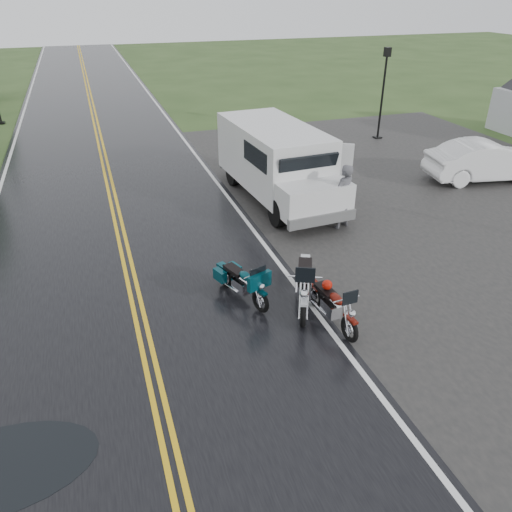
# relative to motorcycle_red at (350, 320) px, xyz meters

# --- Properties ---
(ground) EXTENTS (120.00, 120.00, 0.00)m
(ground) POSITION_rel_motorcycle_red_xyz_m (-4.00, 0.44, -0.57)
(ground) COLOR #2D471E
(ground) RESTS_ON ground
(road) EXTENTS (8.00, 100.00, 0.04)m
(road) POSITION_rel_motorcycle_red_xyz_m (-4.00, 10.44, -0.55)
(road) COLOR black
(road) RESTS_ON ground
(parking_pad) EXTENTS (14.00, 24.00, 0.03)m
(parking_pad) POSITION_rel_motorcycle_red_xyz_m (7.00, 5.44, -0.55)
(parking_pad) COLOR black
(parking_pad) RESTS_ON ground
(motorcycle_red) EXTENTS (0.86, 1.97, 1.14)m
(motorcycle_red) POSITION_rel_motorcycle_red_xyz_m (0.00, 0.00, 0.00)
(motorcycle_red) COLOR #5B120A
(motorcycle_red) RESTS_ON ground
(motorcycle_teal) EXTENTS (1.26, 1.99, 1.11)m
(motorcycle_teal) POSITION_rel_motorcycle_red_xyz_m (-1.39, 1.57, -0.02)
(motorcycle_teal) COLOR #05333C
(motorcycle_teal) RESTS_ON ground
(motorcycle_silver) EXTENTS (1.71, 2.42, 1.35)m
(motorcycle_silver) POSITION_rel_motorcycle_red_xyz_m (-0.69, 0.79, 0.11)
(motorcycle_silver) COLOR #B6B9BE
(motorcycle_silver) RESTS_ON ground
(van_white) EXTENTS (2.81, 6.50, 2.49)m
(van_white) POSITION_rel_motorcycle_red_xyz_m (0.60, 5.73, 0.68)
(van_white) COLOR silver
(van_white) RESTS_ON ground
(person_at_van) EXTENTS (0.84, 0.72, 1.96)m
(person_at_van) POSITION_rel_motorcycle_red_xyz_m (2.42, 5.05, 0.41)
(person_at_van) COLOR #4B4B50
(person_at_van) RESTS_ON ground
(sedan_white) EXTENTS (4.61, 2.25, 1.46)m
(sedan_white) POSITION_rel_motorcycle_red_xyz_m (9.44, 7.08, 0.16)
(sedan_white) COLOR white
(sedan_white) RESTS_ON ground
(lamp_post_far_right) EXTENTS (0.35, 0.35, 4.13)m
(lamp_post_far_right) POSITION_rel_motorcycle_red_xyz_m (8.68, 13.42, 1.50)
(lamp_post_far_right) COLOR black
(lamp_post_far_right) RESTS_ON ground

